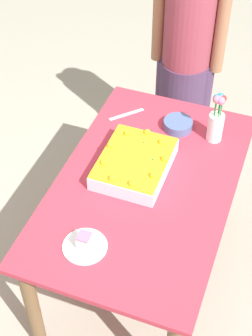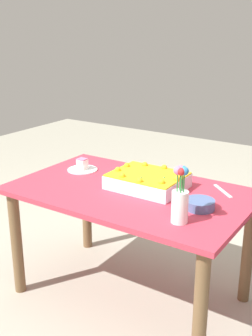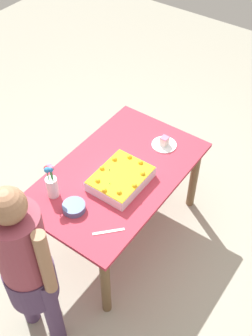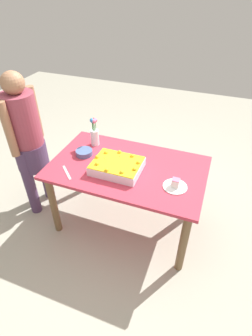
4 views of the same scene
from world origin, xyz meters
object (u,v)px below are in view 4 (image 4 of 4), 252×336
object	(u,v)px
flower_vase	(95,134)
person_standing	(27,138)
sheet_cake	(117,166)
cake_knife	(67,173)
serving_plate_with_slice	(175,185)
fruit_bowl	(84,152)

from	to	relation	value
flower_vase	person_standing	size ratio (longest dim) A/B	0.19
sheet_cake	cake_knife	world-z (taller)	sheet_cake
cake_knife	person_standing	world-z (taller)	person_standing
serving_plate_with_slice	person_standing	world-z (taller)	person_standing
sheet_cake	fruit_bowl	xyz separation A→B (m)	(0.39, -0.11, -0.02)
sheet_cake	serving_plate_with_slice	world-z (taller)	sheet_cake
flower_vase	person_standing	world-z (taller)	person_standing
sheet_cake	serving_plate_with_slice	distance (m)	0.53
fruit_bowl	person_standing	world-z (taller)	person_standing
person_standing	flower_vase	bearing A→B (deg)	29.50
sheet_cake	person_standing	world-z (taller)	person_standing
fruit_bowl	serving_plate_with_slice	bearing A→B (deg)	170.40
flower_vase	cake_knife	bearing A→B (deg)	86.86
serving_plate_with_slice	flower_vase	world-z (taller)	flower_vase
cake_knife	flower_vase	xyz separation A→B (m)	(-0.03, -0.51, 0.12)
person_standing	cake_knife	bearing A→B (deg)	-19.98
fruit_bowl	person_standing	bearing A→B (deg)	11.59
cake_knife	flower_vase	world-z (taller)	flower_vase
serving_plate_with_slice	person_standing	xyz separation A→B (m)	(1.46, -0.04, 0.11)
flower_vase	fruit_bowl	world-z (taller)	flower_vase
serving_plate_with_slice	person_standing	bearing A→B (deg)	-1.70
cake_knife	flower_vase	size ratio (longest dim) A/B	0.74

